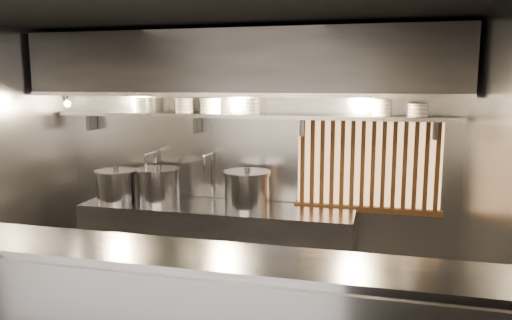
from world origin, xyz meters
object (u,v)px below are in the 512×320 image
at_px(pendant_bulb, 234,109).
at_px(stock_pot_left, 159,185).
at_px(stock_pot_right, 247,190).
at_px(stock_pot_mid, 116,185).
at_px(heat_lamp, 66,98).

distance_m(pendant_bulb, stock_pot_left, 1.24).
relative_size(pendant_bulb, stock_pot_left, 0.34).
bearing_deg(pendant_bulb, stock_pot_right, -21.88).
distance_m(stock_pot_mid, stock_pot_right, 1.53).
bearing_deg(stock_pot_left, stock_pot_right, -1.48).
bearing_deg(stock_pot_left, heat_lamp, -161.02).
height_order(pendant_bulb, stock_pot_right, pendant_bulb).
distance_m(stock_pot_left, stock_pot_mid, 0.50).
bearing_deg(heat_lamp, stock_pot_mid, 30.04).
height_order(pendant_bulb, stock_pot_mid, pendant_bulb).
bearing_deg(pendant_bulb, stock_pot_mid, -175.58).
xyz_separation_m(heat_lamp, stock_pot_right, (1.95, 0.29, -0.96)).
bearing_deg(stock_pot_mid, stock_pot_right, 1.62).
height_order(stock_pot_left, stock_pot_right, stock_pot_right).
bearing_deg(stock_pot_right, stock_pot_mid, -178.38).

